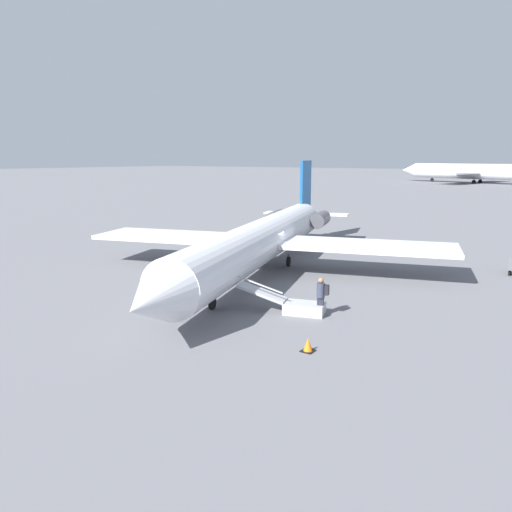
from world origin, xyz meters
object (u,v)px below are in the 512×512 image
object	(u,v)px
airplane_far_left	(470,171)
airplane_main	(265,238)
passenger	(321,294)
boarding_stairs	(296,305)

from	to	relation	value
airplane_far_left	airplane_main	bearing A→B (deg)	110.70
airplane_far_left	passenger	world-z (taller)	airplane_far_left
airplane_main	airplane_far_left	distance (m)	124.64
airplane_far_left	passenger	size ratio (longest dim) A/B	23.82
airplane_main	passenger	bearing A→B (deg)	31.28
airplane_main	passenger	size ratio (longest dim) A/B	17.00
airplane_main	airplane_far_left	xyz separation A→B (m)	(-123.97, -12.80, 1.27)
airplane_far_left	boarding_stairs	bearing A→B (deg)	112.99
airplane_far_left	boarding_stairs	xyz separation A→B (m)	(130.67, 18.80, -2.90)
passenger	boarding_stairs	bearing A→B (deg)	-3.98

